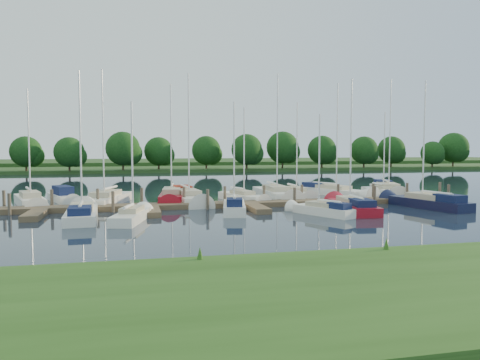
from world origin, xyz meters
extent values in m
plane|color=#182431|center=(0.00, 0.00, 0.00)|extent=(260.00, 260.00, 0.00)
cube|color=#244914|center=(0.00, -16.00, 0.25)|extent=(90.00, 10.00, 0.50)
cube|color=brown|center=(0.00, 8.00, 0.20)|extent=(40.00, 2.00, 0.40)
cube|color=brown|center=(-16.00, 5.00, 0.20)|extent=(1.20, 4.00, 0.40)
cube|color=brown|center=(-8.00, 5.00, 0.20)|extent=(1.20, 4.00, 0.40)
cube|color=brown|center=(0.00, 5.00, 0.20)|extent=(1.20, 4.00, 0.40)
cube|color=brown|center=(8.00, 5.00, 0.20)|extent=(1.20, 4.00, 0.40)
cube|color=brown|center=(16.00, 5.00, 0.20)|extent=(1.20, 4.00, 0.40)
cylinder|color=#473D33|center=(-19.00, 9.30, 0.60)|extent=(0.24, 0.24, 2.00)
cylinder|color=#473D33|center=(-15.55, 9.30, 0.60)|extent=(0.24, 0.24, 2.00)
cylinder|color=#473D33|center=(-12.09, 9.30, 0.60)|extent=(0.24, 0.24, 2.00)
cylinder|color=#473D33|center=(-8.64, 9.30, 0.60)|extent=(0.24, 0.24, 2.00)
cylinder|color=#473D33|center=(-5.18, 9.30, 0.60)|extent=(0.24, 0.24, 2.00)
cylinder|color=#473D33|center=(-1.73, 9.30, 0.60)|extent=(0.24, 0.24, 2.00)
cylinder|color=#473D33|center=(1.73, 9.30, 0.60)|extent=(0.24, 0.24, 2.00)
cylinder|color=#473D33|center=(5.18, 9.30, 0.60)|extent=(0.24, 0.24, 2.00)
cylinder|color=#473D33|center=(8.64, 9.30, 0.60)|extent=(0.24, 0.24, 2.00)
cylinder|color=#473D33|center=(12.09, 9.30, 0.60)|extent=(0.24, 0.24, 2.00)
cylinder|color=#473D33|center=(15.55, 9.30, 0.60)|extent=(0.24, 0.24, 2.00)
cylinder|color=#473D33|center=(19.00, 9.30, 0.60)|extent=(0.24, 0.24, 2.00)
cylinder|color=#473D33|center=(-18.00, 6.70, 0.60)|extent=(0.24, 0.24, 2.00)
cylinder|color=#473D33|center=(-10.80, 6.70, 0.60)|extent=(0.24, 0.24, 2.00)
cylinder|color=#473D33|center=(-3.60, 6.70, 0.60)|extent=(0.24, 0.24, 2.00)
cylinder|color=#473D33|center=(3.60, 6.70, 0.60)|extent=(0.24, 0.24, 2.00)
cylinder|color=#473D33|center=(10.80, 6.70, 0.60)|extent=(0.24, 0.24, 2.00)
cylinder|color=#473D33|center=(18.00, 6.70, 0.60)|extent=(0.24, 0.24, 2.00)
cube|color=#23481B|center=(0.00, 75.00, 0.30)|extent=(180.00, 30.00, 0.60)
cube|color=#315023|center=(0.00, 100.00, 0.70)|extent=(220.00, 40.00, 1.40)
cylinder|color=#38281C|center=(-28.80, 61.97, 1.05)|extent=(0.36, 0.36, 2.09)
sphere|color=#10380F|center=(-28.80, 61.97, 3.60)|extent=(4.88, 4.88, 4.88)
sphere|color=#10380F|center=(-27.76, 62.17, 2.90)|extent=(3.48, 3.48, 3.48)
cylinder|color=#38281C|center=(-20.55, 60.34, 1.18)|extent=(0.36, 0.36, 2.37)
sphere|color=#10380F|center=(-20.55, 60.34, 4.07)|extent=(5.52, 5.52, 5.52)
sphere|color=#10380F|center=(-19.37, 60.54, 3.29)|extent=(3.94, 3.94, 3.94)
cylinder|color=#38281C|center=(-12.50, 63.91, 1.29)|extent=(0.36, 0.36, 2.58)
sphere|color=#10380F|center=(-12.50, 63.91, 4.44)|extent=(6.02, 6.02, 6.02)
sphere|color=#10380F|center=(-11.21, 64.11, 3.58)|extent=(4.30, 4.30, 4.30)
cylinder|color=#38281C|center=(-4.15, 61.85, 1.18)|extent=(0.36, 0.36, 2.37)
sphere|color=#10380F|center=(-4.15, 61.85, 4.08)|extent=(5.52, 5.52, 5.52)
sphere|color=#10380F|center=(-2.97, 62.05, 3.29)|extent=(3.95, 3.95, 3.95)
cylinder|color=#38281C|center=(3.04, 61.62, 1.41)|extent=(0.36, 0.36, 2.83)
sphere|color=#10380F|center=(3.04, 61.62, 4.87)|extent=(6.60, 6.60, 6.60)
sphere|color=#10380F|center=(4.45, 61.82, 3.93)|extent=(4.71, 4.71, 4.71)
cylinder|color=#38281C|center=(11.73, 63.28, 1.14)|extent=(0.36, 0.36, 2.27)
sphere|color=#10380F|center=(11.73, 63.28, 3.91)|extent=(5.30, 5.30, 5.30)
sphere|color=#10380F|center=(12.87, 63.48, 3.15)|extent=(3.79, 3.79, 3.79)
cylinder|color=#38281C|center=(21.65, 61.87, 1.36)|extent=(0.36, 0.36, 2.73)
sphere|color=#10380F|center=(21.65, 61.87, 4.70)|extent=(6.36, 6.36, 6.36)
sphere|color=#10380F|center=(23.01, 62.07, 3.79)|extent=(4.54, 4.54, 4.54)
cylinder|color=#38281C|center=(29.81, 62.28, 1.23)|extent=(0.36, 0.36, 2.47)
sphere|color=#10380F|center=(29.81, 62.28, 4.25)|extent=(5.75, 5.75, 5.75)
sphere|color=#10380F|center=(31.04, 62.48, 3.43)|extent=(4.11, 4.11, 4.11)
cylinder|color=#38281C|center=(36.02, 62.79, 1.21)|extent=(0.36, 0.36, 2.42)
sphere|color=#10380F|center=(36.02, 62.79, 4.17)|extent=(5.65, 5.65, 5.65)
sphere|color=#10380F|center=(37.23, 62.99, 3.36)|extent=(4.03, 4.03, 4.03)
cylinder|color=#38281C|center=(45.56, 63.78, 1.23)|extent=(0.36, 0.36, 2.45)
sphere|color=#10380F|center=(45.56, 63.78, 4.22)|extent=(5.72, 5.72, 5.72)
sphere|color=#10380F|center=(46.79, 63.98, 3.40)|extent=(4.08, 4.08, 4.08)
cylinder|color=#38281C|center=(53.31, 62.51, 1.42)|extent=(0.36, 0.36, 2.84)
sphere|color=#10380F|center=(53.31, 62.51, 4.89)|extent=(6.63, 6.63, 6.63)
sphere|color=#10380F|center=(54.73, 62.71, 3.95)|extent=(4.74, 4.74, 4.74)
cylinder|color=#38281C|center=(61.24, 62.31, 1.23)|extent=(0.36, 0.36, 2.47)
sphere|color=#10380F|center=(61.24, 62.31, 4.25)|extent=(5.76, 5.76, 5.76)
sphere|color=#10380F|center=(62.47, 62.51, 3.43)|extent=(4.12, 4.12, 4.12)
cube|color=white|center=(-17.86, 12.66, 0.15)|extent=(3.81, 6.85, 1.21)
cone|color=white|center=(-16.83, 9.53, 0.15)|extent=(1.60, 2.48, 0.92)
cube|color=tan|center=(-17.76, 12.35, 0.93)|extent=(2.24, 3.25, 0.55)
cylinder|color=silver|center=(-17.66, 12.03, 5.22)|extent=(0.12, 0.12, 8.91)
cylinder|color=silver|center=(-18.07, 13.29, 1.37)|extent=(1.02, 2.85, 0.10)
cylinder|color=white|center=(-18.07, 13.29, 1.37)|extent=(1.01, 2.57, 0.20)
cube|color=white|center=(-15.52, 14.97, 0.15)|extent=(3.36, 5.22, 1.01)
cone|color=white|center=(-14.60, 12.66, 0.15)|extent=(1.31, 1.69, 0.82)
cube|color=#121B40|center=(-15.52, 14.97, 0.96)|extent=(2.23, 3.02, 0.91)
cube|color=white|center=(-11.50, 12.18, 0.15)|extent=(4.35, 8.19, 1.19)
cone|color=white|center=(-12.61, 8.40, 0.15)|extent=(1.84, 2.96, 1.10)
cube|color=tan|center=(-11.61, 11.80, 0.92)|extent=(2.59, 3.87, 0.54)
cylinder|color=silver|center=(-11.72, 11.42, 6.08)|extent=(0.12, 0.12, 10.65)
cylinder|color=silver|center=(-11.27, 12.94, 1.35)|extent=(1.10, 3.43, 0.10)
cylinder|color=white|center=(-11.27, 12.94, 1.35)|extent=(1.08, 3.08, 0.20)
cube|color=maroon|center=(-5.90, 12.96, 0.15)|extent=(2.85, 7.34, 1.26)
cone|color=maroon|center=(-6.34, 9.41, 0.15)|extent=(1.30, 2.61, 1.00)
cube|color=tan|center=(-5.95, 12.60, 0.97)|extent=(1.88, 3.38, 0.57)
cylinder|color=silver|center=(-5.99, 12.25, 5.63)|extent=(0.12, 0.12, 9.65)
cylinder|color=silver|center=(-5.82, 13.67, 1.43)|extent=(0.49, 3.21, 0.10)
cylinder|color=white|center=(-5.82, 13.67, 1.43)|extent=(0.55, 2.86, 0.20)
cube|color=white|center=(-4.62, 12.13, 0.15)|extent=(3.06, 8.03, 1.17)
cone|color=white|center=(-4.17, 8.24, 0.15)|extent=(1.40, 2.85, 1.10)
cube|color=tan|center=(-4.57, 11.74, 0.91)|extent=(2.03, 3.69, 0.53)
cube|color=maroon|center=(-4.87, 14.30, 1.01)|extent=(1.79, 2.51, 0.59)
cylinder|color=silver|center=(-4.53, 11.35, 6.03)|extent=(0.12, 0.12, 10.57)
cylinder|color=silver|center=(-4.71, 12.90, 1.33)|extent=(0.50, 3.51, 0.10)
cylinder|color=white|center=(-4.71, 12.90, 1.33)|extent=(0.55, 3.13, 0.20)
cube|color=white|center=(0.30, 12.08, 0.15)|extent=(3.35, 6.00, 0.99)
cone|color=white|center=(1.20, 9.34, 0.15)|extent=(1.40, 2.18, 0.81)
cube|color=tan|center=(0.39, 11.81, 0.76)|extent=(1.97, 2.85, 0.45)
cylinder|color=silver|center=(0.48, 11.53, 4.53)|extent=(0.12, 0.12, 7.81)
cylinder|color=silver|center=(0.11, 12.63, 1.12)|extent=(0.91, 2.50, 0.10)
cylinder|color=white|center=(0.11, 12.63, 1.12)|extent=(0.92, 2.26, 0.20)
cube|color=white|center=(4.17, 14.22, 0.15)|extent=(2.34, 8.23, 1.19)
cone|color=white|center=(4.19, 10.11, 0.15)|extent=(1.17, 2.88, 1.15)
cube|color=tan|center=(4.17, 13.81, 0.92)|extent=(1.74, 3.71, 0.54)
cylinder|color=silver|center=(4.18, 13.40, 6.31)|extent=(0.12, 0.12, 11.09)
cylinder|color=silver|center=(4.17, 15.04, 1.36)|extent=(0.12, 3.70, 0.10)
cylinder|color=white|center=(4.17, 15.04, 1.36)|extent=(0.22, 3.29, 0.20)
cube|color=white|center=(6.25, 14.30, 0.15)|extent=(1.84, 6.37, 1.00)
cone|color=white|center=(6.28, 11.13, 0.15)|extent=(0.91, 2.23, 0.89)
cube|color=tan|center=(6.25, 13.99, 0.77)|extent=(1.36, 2.87, 0.45)
cylinder|color=silver|center=(6.26, 13.67, 4.92)|extent=(0.12, 0.12, 8.57)
cylinder|color=silver|center=(6.24, 14.94, 1.14)|extent=(0.13, 2.86, 0.10)
cylinder|color=white|center=(6.24, 14.94, 1.14)|extent=(0.23, 2.54, 0.20)
cube|color=white|center=(10.59, 15.45, 0.15)|extent=(5.33, 8.12, 1.01)
cone|color=white|center=(12.25, 11.85, 0.15)|extent=(2.17, 2.98, 1.11)
cube|color=tan|center=(10.76, 15.09, 0.78)|extent=(3.00, 3.93, 0.46)
cube|color=#121B40|center=(9.66, 17.46, 0.87)|extent=(2.41, 2.81, 0.51)
cylinder|color=silver|center=(10.92, 14.73, 5.99)|extent=(0.12, 0.12, 10.70)
cylinder|color=silver|center=(10.26, 16.17, 1.15)|extent=(1.58, 3.28, 0.10)
cylinder|color=white|center=(10.26, 16.17, 1.15)|extent=(1.51, 2.96, 0.20)
cube|color=white|center=(15.54, 14.06, 0.15)|extent=(1.86, 5.86, 0.97)
cone|color=white|center=(15.42, 11.17, 0.15)|extent=(0.89, 2.06, 0.81)
cube|color=tan|center=(15.53, 13.77, 0.75)|extent=(1.32, 2.66, 0.44)
cylinder|color=silver|center=(15.52, 13.48, 4.53)|extent=(0.12, 0.12, 7.83)
cylinder|color=silver|center=(15.57, 14.64, 1.11)|extent=(0.21, 2.61, 0.10)
cylinder|color=white|center=(15.57, 14.64, 1.11)|extent=(0.29, 2.33, 0.20)
cube|color=white|center=(16.81, 15.00, 0.15)|extent=(4.84, 8.49, 1.18)
cone|color=white|center=(15.48, 11.13, 0.15)|extent=(2.02, 3.08, 1.15)
cube|color=tan|center=(16.68, 14.61, 0.91)|extent=(2.83, 4.04, 0.53)
cube|color=#121B40|center=(17.56, 17.16, 1.02)|extent=(2.32, 2.85, 0.59)
cylinder|color=silver|center=(16.55, 14.22, 6.28)|extent=(0.12, 0.12, 11.06)
cylinder|color=silver|center=(17.08, 15.77, 1.34)|extent=(1.30, 3.52, 0.10)
cylinder|color=white|center=(17.08, 15.77, 1.34)|extent=(1.26, 3.16, 0.20)
cube|color=white|center=(-12.72, 3.50, 0.15)|extent=(2.35, 7.11, 1.01)
cone|color=white|center=(-12.92, 7.00, 0.15)|extent=(1.12, 2.50, 0.98)
cube|color=tan|center=(-12.74, 3.85, 0.78)|extent=(1.65, 3.23, 0.46)
cube|color=#121B40|center=(-12.61, 1.55, 0.87)|extent=(1.49, 2.18, 0.51)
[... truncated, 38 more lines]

